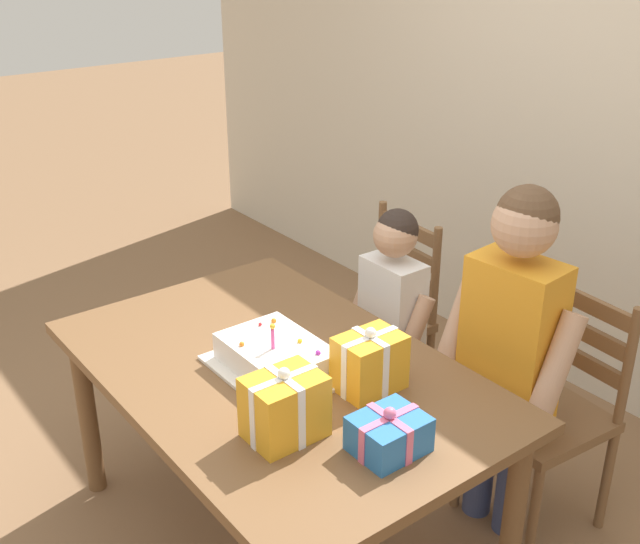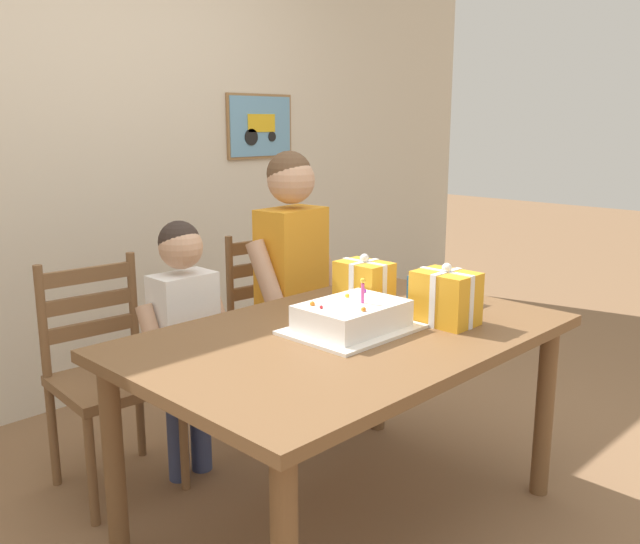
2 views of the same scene
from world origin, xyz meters
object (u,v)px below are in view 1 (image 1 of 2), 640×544
(dining_table, at_px, (277,390))
(chair_left, at_px, (379,315))
(child_older, at_px, (512,333))
(chair_right, at_px, (547,409))
(gift_box_beside_cake, at_px, (390,433))
(gift_box_red_large, at_px, (285,407))
(gift_box_corner_small, at_px, (370,363))
(child_younger, at_px, (392,309))
(birthday_cake, at_px, (276,357))

(dining_table, height_order, chair_left, chair_left)
(child_older, bearing_deg, chair_right, 66.97)
(dining_table, xyz_separation_m, gift_box_beside_cake, (0.55, 0.00, 0.14))
(dining_table, bearing_deg, chair_right, 61.75)
(gift_box_beside_cake, bearing_deg, child_older, 102.55)
(gift_box_red_large, relative_size, child_older, 0.17)
(child_older, bearing_deg, dining_table, -119.42)
(gift_box_corner_small, height_order, child_older, child_older)
(chair_left, relative_size, child_older, 0.69)
(gift_box_corner_small, bearing_deg, gift_box_beside_cake, -30.21)
(gift_box_corner_small, distance_m, chair_left, 1.08)
(dining_table, height_order, child_younger, child_younger)
(birthday_cake, height_order, chair_left, birthday_cake)
(gift_box_red_large, relative_size, chair_left, 0.25)
(gift_box_red_large, distance_m, gift_box_corner_small, 0.35)
(gift_box_beside_cake, distance_m, chair_left, 1.36)
(gift_box_beside_cake, distance_m, child_older, 0.71)
(chair_right, height_order, child_older, child_older)
(gift_box_beside_cake, relative_size, chair_left, 0.22)
(birthday_cake, relative_size, child_older, 0.33)
(gift_box_red_large, bearing_deg, gift_box_beside_cake, 40.02)
(birthday_cake, xyz_separation_m, gift_box_red_large, (0.30, -0.18, 0.05))
(dining_table, bearing_deg, chair_left, 117.89)
(dining_table, relative_size, gift_box_beside_cake, 7.66)
(chair_left, bearing_deg, child_younger, -32.79)
(child_older, xyz_separation_m, child_younger, (-0.60, 0.00, -0.15))
(birthday_cake, bearing_deg, chair_right, 62.71)
(birthday_cake, distance_m, gift_box_red_large, 0.36)
(child_older, height_order, child_younger, child_older)
(chair_right, bearing_deg, birthday_cake, -117.29)
(gift_box_beside_cake, bearing_deg, gift_box_red_large, -139.98)
(dining_table, height_order, birthday_cake, birthday_cake)
(gift_box_beside_cake, bearing_deg, birthday_cake, -178.40)
(dining_table, bearing_deg, child_younger, 106.11)
(gift_box_corner_small, bearing_deg, chair_left, 136.32)
(chair_right, bearing_deg, gift_box_red_large, -97.89)
(gift_box_corner_small, xyz_separation_m, child_younger, (-0.48, 0.54, -0.18))
(child_younger, bearing_deg, chair_left, 147.21)
(birthday_cake, distance_m, gift_box_corner_small, 0.32)
(gift_box_red_large, distance_m, chair_left, 1.36)
(birthday_cake, distance_m, gift_box_beside_cake, 0.54)
(birthday_cake, height_order, child_older, child_older)
(gift_box_beside_cake, xyz_separation_m, gift_box_corner_small, (-0.27, 0.16, 0.04))
(child_younger, bearing_deg, birthday_cake, -73.15)
(gift_box_red_large, bearing_deg, chair_right, 82.11)
(gift_box_red_large, xyz_separation_m, chair_left, (-0.77, 1.05, -0.37))
(gift_box_beside_cake, xyz_separation_m, chair_right, (-0.08, 0.86, -0.33))
(dining_table, xyz_separation_m, chair_left, (-0.46, 0.86, -0.18))
(chair_left, bearing_deg, chair_right, -0.00)
(gift_box_red_large, relative_size, gift_box_corner_small, 1.04)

